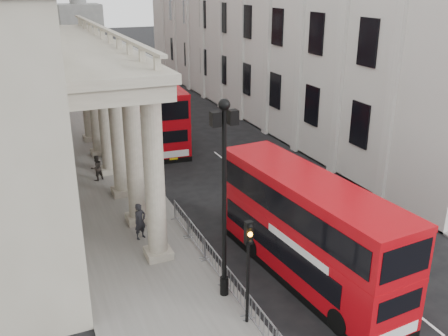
# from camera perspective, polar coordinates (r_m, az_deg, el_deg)

# --- Properties ---
(sidewalk_west) EXTENTS (6.00, 140.00, 0.12)m
(sidewalk_west) POSITION_cam_1_polar(r_m,az_deg,el_deg) (44.28, -16.21, 3.66)
(sidewalk_west) COLOR slate
(sidewalk_west) RESTS_ON ground
(sidewalk_east) EXTENTS (3.00, 140.00, 0.12)m
(sidewalk_east) POSITION_cam_1_polar(r_m,az_deg,el_deg) (48.80, 3.37, 6.01)
(sidewalk_east) COLOR slate
(sidewalk_east) RESTS_ON ground
(kerb) EXTENTS (0.20, 140.00, 0.14)m
(kerb) POSITION_cam_1_polar(r_m,az_deg,el_deg) (44.67, -12.47, 4.16)
(kerb) COLOR slate
(kerb) RESTS_ON ground
(lamp_post_south) EXTENTS (1.05, 0.44, 8.32)m
(lamp_post_south) POSITION_cam_1_polar(r_m,az_deg,el_deg) (19.21, 0.03, -2.39)
(lamp_post_south) COLOR black
(lamp_post_south) RESTS_ON sidewalk_west
(lamp_post_mid) EXTENTS (1.05, 0.44, 8.32)m
(lamp_post_mid) POSITION_cam_1_polar(r_m,az_deg,el_deg) (33.85, -10.70, 7.51)
(lamp_post_mid) COLOR black
(lamp_post_mid) RESTS_ON sidewalk_west
(lamp_post_north) EXTENTS (1.05, 0.44, 8.32)m
(lamp_post_north) POSITION_cam_1_polar(r_m,az_deg,el_deg) (49.34, -14.93, 11.28)
(lamp_post_north) COLOR black
(lamp_post_north) RESTS_ON sidewalk_west
(traffic_light) EXTENTS (0.28, 0.33, 4.30)m
(traffic_light) POSITION_cam_1_polar(r_m,az_deg,el_deg) (18.43, 2.80, -9.79)
(traffic_light) COLOR black
(traffic_light) RESTS_ON sidewalk_west
(crowd_barriers) EXTENTS (0.50, 18.75, 1.10)m
(crowd_barriers) POSITION_cam_1_polar(r_m,az_deg,el_deg) (20.01, 2.77, -15.40)
(crowd_barriers) COLOR gray
(crowd_barriers) RESTS_ON sidewalk_west
(bus_near) EXTENTS (3.50, 10.99, 4.67)m
(bus_near) POSITION_cam_1_polar(r_m,az_deg,el_deg) (21.97, 9.49, -6.70)
(bus_near) COLOR #B20810
(bus_near) RESTS_ON ground
(bus_far) EXTENTS (3.52, 11.62, 4.95)m
(bus_far) POSITION_cam_1_polar(r_m,az_deg,el_deg) (40.82, -7.79, 6.57)
(bus_far) COLOR #B10810
(bus_far) RESTS_ON ground
(pedestrian_a) EXTENTS (0.82, 0.71, 1.90)m
(pedestrian_a) POSITION_cam_1_polar(r_m,az_deg,el_deg) (25.56, -9.57, -6.03)
(pedestrian_a) COLOR black
(pedestrian_a) RESTS_ON sidewalk_west
(pedestrian_b) EXTENTS (1.02, 0.93, 1.69)m
(pedestrian_b) POSITION_cam_1_polar(r_m,az_deg,el_deg) (33.49, -14.36, 0.01)
(pedestrian_b) COLOR black
(pedestrian_b) RESTS_ON sidewalk_west
(pedestrian_c) EXTENTS (1.05, 0.91, 1.82)m
(pedestrian_c) POSITION_cam_1_polar(r_m,az_deg,el_deg) (37.07, -13.05, 2.25)
(pedestrian_c) COLOR black
(pedestrian_c) RESTS_ON sidewalk_west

